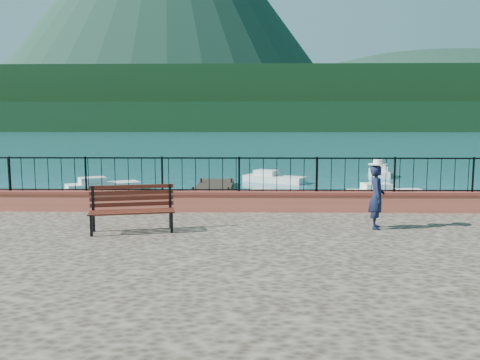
{
  "coord_description": "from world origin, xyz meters",
  "views": [
    {
      "loc": [
        -0.01,
        -9.52,
        3.63
      ],
      "look_at": [
        -0.24,
        2.0,
        2.3
      ],
      "focal_mm": 35.0,
      "sensor_mm": 36.0,
      "label": 1
    }
  ],
  "objects_px": {
    "boat_3": "(103,183)",
    "boat_5": "(379,171)",
    "boat_2": "(387,191)",
    "boat_4": "(274,176)",
    "person": "(377,197)",
    "boat_1": "(275,199)",
    "park_bench": "(132,218)",
    "boat_0": "(69,211)"
  },
  "relations": [
    {
      "from": "boat_3",
      "to": "boat_5",
      "type": "distance_m",
      "value": 19.43
    },
    {
      "from": "boat_2",
      "to": "boat_4",
      "type": "height_order",
      "value": "same"
    },
    {
      "from": "person",
      "to": "boat_1",
      "type": "xyz_separation_m",
      "value": [
        -1.89,
        9.67,
        -1.56
      ]
    },
    {
      "from": "park_bench",
      "to": "boat_2",
      "type": "bearing_deg",
      "value": 40.53
    },
    {
      "from": "boat_1",
      "to": "person",
      "type": "bearing_deg",
      "value": -49.96
    },
    {
      "from": "boat_3",
      "to": "boat_5",
      "type": "relative_size",
      "value": 1.05
    },
    {
      "from": "boat_2",
      "to": "boat_5",
      "type": "distance_m",
      "value": 10.94
    },
    {
      "from": "boat_1",
      "to": "boat_5",
      "type": "relative_size",
      "value": 0.95
    },
    {
      "from": "boat_1",
      "to": "boat_0",
      "type": "bearing_deg",
      "value": -129.44
    },
    {
      "from": "boat_0",
      "to": "boat_4",
      "type": "distance_m",
      "value": 15.22
    },
    {
      "from": "boat_2",
      "to": "boat_4",
      "type": "relative_size",
      "value": 0.94
    },
    {
      "from": "boat_1",
      "to": "boat_4",
      "type": "relative_size",
      "value": 0.9
    },
    {
      "from": "boat_1",
      "to": "boat_2",
      "type": "height_order",
      "value": "same"
    },
    {
      "from": "boat_3",
      "to": "person",
      "type": "bearing_deg",
      "value": -83.54
    },
    {
      "from": "boat_2",
      "to": "boat_5",
      "type": "height_order",
      "value": "same"
    },
    {
      "from": "person",
      "to": "boat_3",
      "type": "xyz_separation_m",
      "value": [
        -11.32,
        15.15,
        -1.56
      ]
    },
    {
      "from": "boat_3",
      "to": "boat_2",
      "type": "bearing_deg",
      "value": -40.49
    },
    {
      "from": "person",
      "to": "boat_1",
      "type": "distance_m",
      "value": 9.98
    },
    {
      "from": "boat_0",
      "to": "boat_1",
      "type": "distance_m",
      "value": 8.64
    },
    {
      "from": "park_bench",
      "to": "boat_4",
      "type": "height_order",
      "value": "park_bench"
    },
    {
      "from": "person",
      "to": "boat_4",
      "type": "relative_size",
      "value": 0.38
    },
    {
      "from": "boat_0",
      "to": "boat_1",
      "type": "xyz_separation_m",
      "value": [
        8.04,
        3.18,
        0.0
      ]
    },
    {
      "from": "boat_1",
      "to": "boat_3",
      "type": "xyz_separation_m",
      "value": [
        -9.43,
        5.48,
        0.0
      ]
    },
    {
      "from": "park_bench",
      "to": "boat_0",
      "type": "height_order",
      "value": "park_bench"
    },
    {
      "from": "boat_3",
      "to": "boat_5",
      "type": "bearing_deg",
      "value": -6.29
    },
    {
      "from": "boat_0",
      "to": "park_bench",
      "type": "bearing_deg",
      "value": -70.17
    },
    {
      "from": "boat_2",
      "to": "boat_4",
      "type": "xyz_separation_m",
      "value": [
        -5.32,
        6.69,
        0.0
      ]
    },
    {
      "from": "boat_2",
      "to": "boat_3",
      "type": "height_order",
      "value": "same"
    },
    {
      "from": "park_bench",
      "to": "person",
      "type": "bearing_deg",
      "value": -7.94
    },
    {
      "from": "boat_0",
      "to": "boat_2",
      "type": "xyz_separation_m",
      "value": [
        13.84,
        5.92,
        0.0
      ]
    },
    {
      "from": "person",
      "to": "boat_3",
      "type": "relative_size",
      "value": 0.38
    },
    {
      "from": "boat_1",
      "to": "boat_2",
      "type": "bearing_deg",
      "value": 54.31
    },
    {
      "from": "boat_1",
      "to": "boat_4",
      "type": "height_order",
      "value": "same"
    },
    {
      "from": "park_bench",
      "to": "boat_0",
      "type": "distance_m",
      "value": 8.22
    },
    {
      "from": "boat_0",
      "to": "person",
      "type": "bearing_deg",
      "value": -44.5
    },
    {
      "from": "park_bench",
      "to": "boat_3",
      "type": "height_order",
      "value": "park_bench"
    },
    {
      "from": "boat_3",
      "to": "boat_4",
      "type": "distance_m",
      "value": 10.68
    },
    {
      "from": "person",
      "to": "boat_2",
      "type": "height_order",
      "value": "person"
    },
    {
      "from": "boat_2",
      "to": "boat_4",
      "type": "distance_m",
      "value": 8.55
    },
    {
      "from": "boat_3",
      "to": "boat_4",
      "type": "xyz_separation_m",
      "value": [
        9.92,
        3.95,
        0.0
      ]
    },
    {
      "from": "boat_2",
      "to": "boat_3",
      "type": "distance_m",
      "value": 15.48
    },
    {
      "from": "park_bench",
      "to": "boat_2",
      "type": "xyz_separation_m",
      "value": [
        9.63,
        12.89,
        -1.12
      ]
    }
  ]
}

